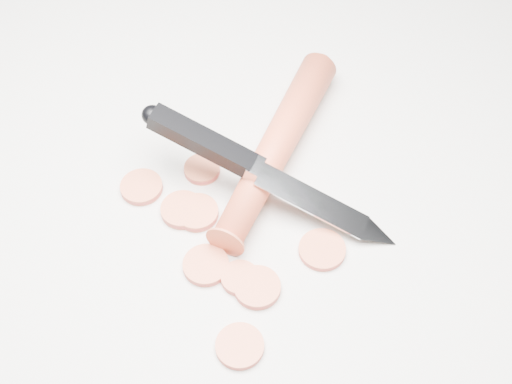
{
  "coord_description": "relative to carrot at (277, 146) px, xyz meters",
  "views": [
    {
      "loc": [
        0.01,
        -0.35,
        0.5
      ],
      "look_at": [
        0.02,
        -0.0,
        0.02
      ],
      "focal_mm": 50.0,
      "sensor_mm": 36.0,
      "label": 1
    }
  ],
  "objects": [
    {
      "name": "carrot_slice_7",
      "position": [
        -0.12,
        -0.03,
        -0.01
      ],
      "size": [
        0.04,
        0.04,
        0.01
      ],
      "primitive_type": "cylinder",
      "color": "#D15834",
      "rests_on": "ground"
    },
    {
      "name": "carrot_slice_6",
      "position": [
        -0.04,
        -0.18,
        -0.01
      ],
      "size": [
        0.04,
        0.04,
        0.01
      ],
      "primitive_type": "cylinder",
      "color": "#D15834",
      "rests_on": "ground"
    },
    {
      "name": "carrot_slice_0",
      "position": [
        -0.07,
        -0.06,
        -0.01
      ],
      "size": [
        0.04,
        0.04,
        0.01
      ],
      "primitive_type": "cylinder",
      "color": "#D15834",
      "rests_on": "ground"
    },
    {
      "name": "carrot_slice_5",
      "position": [
        -0.06,
        -0.11,
        -0.01
      ],
      "size": [
        0.04,
        0.04,
        0.01
      ],
      "primitive_type": "cylinder",
      "color": "#D15834",
      "rests_on": "ground"
    },
    {
      "name": "kitchen_knife",
      "position": [
        -0.01,
        -0.04,
        0.02
      ],
      "size": [
        0.22,
        0.12,
        0.07
      ],
      "primitive_type": null,
      "color": "#BABCC1",
      "rests_on": "ground"
    },
    {
      "name": "carrot",
      "position": [
        0.0,
        0.0,
        0.0
      ],
      "size": [
        0.12,
        0.21,
        0.03
      ],
      "primitive_type": "cylinder",
      "rotation": [
        1.57,
        0.0,
        -0.44
      ],
      "color": "#D24324",
      "rests_on": "ground"
    },
    {
      "name": "ground",
      "position": [
        -0.04,
        -0.05,
        -0.02
      ],
      "size": [
        2.4,
        2.4,
        0.0
      ],
      "primitive_type": "plane",
      "color": "beige",
      "rests_on": "ground"
    },
    {
      "name": "carrot_slice_8",
      "position": [
        -0.07,
        -0.01,
        -0.01
      ],
      "size": [
        0.03,
        0.03,
        0.01
      ],
      "primitive_type": "cylinder",
      "color": "#D15834",
      "rests_on": "ground"
    },
    {
      "name": "carrot_slice_2",
      "position": [
        -0.08,
        -0.06,
        -0.01
      ],
      "size": [
        0.04,
        0.04,
        0.01
      ],
      "primitive_type": "cylinder",
      "color": "#D15834",
      "rests_on": "ground"
    },
    {
      "name": "carrot_slice_4",
      "position": [
        0.03,
        -0.1,
        -0.01
      ],
      "size": [
        0.04,
        0.04,
        0.01
      ],
      "primitive_type": "cylinder",
      "color": "#D15834",
      "rests_on": "ground"
    },
    {
      "name": "carrot_slice_3",
      "position": [
        -0.02,
        -0.13,
        -0.01
      ],
      "size": [
        0.04,
        0.04,
        0.01
      ],
      "primitive_type": "cylinder",
      "color": "#D15834",
      "rests_on": "ground"
    },
    {
      "name": "carrot_slice_1",
      "position": [
        -0.04,
        -0.12,
        -0.01
      ],
      "size": [
        0.03,
        0.03,
        0.01
      ],
      "primitive_type": "cylinder",
      "color": "#D15834",
      "rests_on": "ground"
    }
  ]
}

